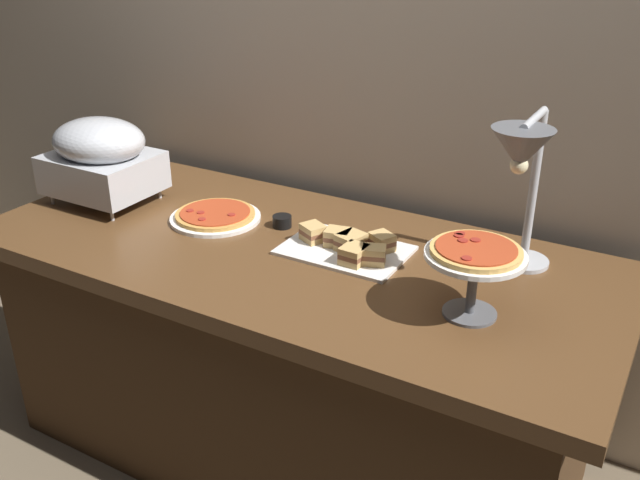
# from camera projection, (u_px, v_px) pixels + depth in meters

# --- Properties ---
(ground_plane) EXTENTS (8.00, 8.00, 0.00)m
(ground_plane) POSITION_uv_depth(u_px,v_px,m) (295.00, 450.00, 2.37)
(ground_plane) COLOR brown
(back_wall) EXTENTS (4.40, 0.04, 2.40)m
(back_wall) POSITION_uv_depth(u_px,v_px,m) (371.00, 66.00, 2.25)
(back_wall) COLOR #B7A893
(back_wall) RESTS_ON ground_plane
(buffet_table) EXTENTS (1.90, 0.84, 0.76)m
(buffet_table) POSITION_uv_depth(u_px,v_px,m) (293.00, 355.00, 2.20)
(buffet_table) COLOR brown
(buffet_table) RESTS_ON ground_plane
(chafing_dish) EXTENTS (0.34, 0.28, 0.29)m
(chafing_dish) POSITION_uv_depth(u_px,v_px,m) (101.00, 156.00, 2.31)
(chafing_dish) COLOR #B7BABF
(chafing_dish) RESTS_ON buffet_table
(heat_lamp) EXTENTS (0.15, 0.34, 0.45)m
(heat_lamp) POSITION_uv_depth(u_px,v_px,m) (523.00, 163.00, 1.69)
(heat_lamp) COLOR #B7BABF
(heat_lamp) RESTS_ON buffet_table
(pizza_plate_front) EXTENTS (0.29, 0.29, 0.03)m
(pizza_plate_front) POSITION_uv_depth(u_px,v_px,m) (215.00, 216.00, 2.22)
(pizza_plate_front) COLOR white
(pizza_plate_front) RESTS_ON buffet_table
(pizza_plate_center) EXTENTS (0.24, 0.24, 0.19)m
(pizza_plate_center) POSITION_uv_depth(u_px,v_px,m) (475.00, 260.00, 1.64)
(pizza_plate_center) COLOR #595B60
(pizza_plate_center) RESTS_ON buffet_table
(sandwich_platter) EXTENTS (0.36, 0.25, 0.06)m
(sandwich_platter) POSITION_uv_depth(u_px,v_px,m) (348.00, 246.00, 2.00)
(sandwich_platter) COLOR white
(sandwich_platter) RESTS_ON buffet_table
(sauce_cup_near) EXTENTS (0.06, 0.06, 0.04)m
(sauce_cup_near) POSITION_uv_depth(u_px,v_px,m) (282.00, 221.00, 2.17)
(sauce_cup_near) COLOR black
(sauce_cup_near) RESTS_ON buffet_table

